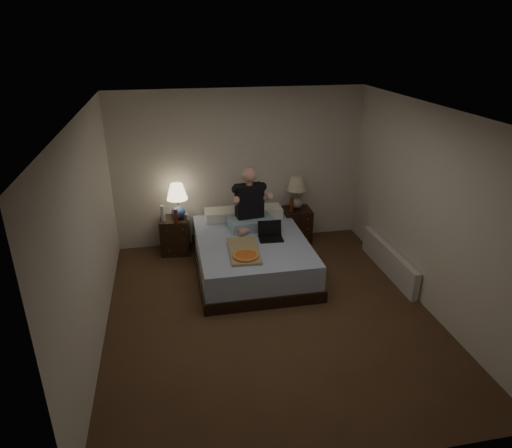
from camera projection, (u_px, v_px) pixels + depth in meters
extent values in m
cube|color=brown|center=(270.00, 313.00, 5.75)|extent=(4.00, 4.50, 0.00)
cube|color=white|center=(273.00, 113.00, 4.76)|extent=(4.00, 4.50, 0.00)
cube|color=silver|center=(240.00, 168.00, 7.28)|extent=(4.00, 0.00, 2.50)
cube|color=silver|center=(342.00, 345.00, 3.23)|extent=(4.00, 0.00, 2.50)
cube|color=silver|center=(90.00, 237.00, 4.90)|extent=(0.00, 4.50, 2.50)
cube|color=silver|center=(429.00, 210.00, 5.61)|extent=(0.00, 4.50, 2.50)
cube|color=#5771AE|center=(252.00, 255.00, 6.68)|extent=(1.55, 2.07, 0.52)
cube|color=black|center=(175.00, 235.00, 7.22)|extent=(0.48, 0.44, 0.58)
cube|color=black|center=(297.00, 225.00, 7.59)|extent=(0.46, 0.42, 0.58)
cylinder|color=silver|center=(163.00, 213.00, 6.98)|extent=(0.07, 0.07, 0.25)
cylinder|color=#A6A5A1|center=(187.00, 217.00, 7.04)|extent=(0.07, 0.07, 0.10)
cylinder|color=#5D210D|center=(176.00, 216.00, 6.91)|extent=(0.06, 0.06, 0.23)
cylinder|color=#5D220D|center=(291.00, 205.00, 7.34)|extent=(0.06, 0.06, 0.23)
cube|color=silver|center=(389.00, 260.00, 6.64)|extent=(0.10, 1.60, 0.40)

